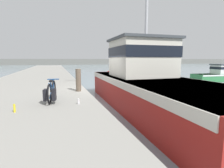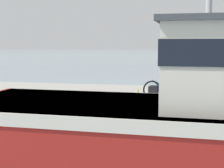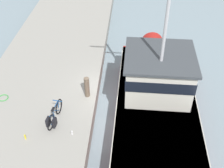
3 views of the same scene
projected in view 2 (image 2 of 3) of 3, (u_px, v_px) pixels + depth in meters
dock_pier at (221, 107)px, 13.47m from camera, size 5.99×80.00×0.79m
fishing_boat_main at (190, 116)px, 7.97m from camera, size 3.80×12.23×8.50m
bicycle_touring at (162, 91)px, 12.55m from camera, size 0.56×1.71×0.79m
mooring_post at (218, 92)px, 10.96m from camera, size 0.25×0.25×1.08m
hose_coil at (199, 90)px, 15.09m from camera, size 0.49×0.49×0.04m
water_bottle_on_curb at (138, 92)px, 13.77m from camera, size 0.06×0.06×0.25m
water_bottle_by_bike at (141, 101)px, 11.85m from camera, size 0.07×0.07×0.19m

